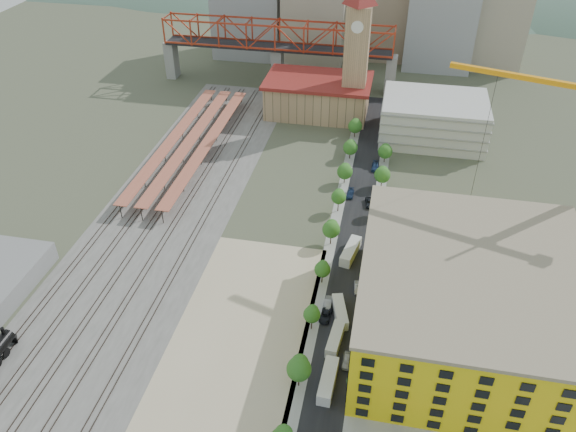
% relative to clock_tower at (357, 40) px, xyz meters
% --- Properties ---
extents(ground, '(400.00, 400.00, 0.00)m').
position_rel_clock_tower_xyz_m(ground, '(-8.00, -79.99, -28.70)').
color(ground, '#474C38').
rests_on(ground, ground).
extents(ballast_strip, '(36.00, 165.00, 0.06)m').
position_rel_clock_tower_xyz_m(ballast_strip, '(-44.00, -62.49, -28.67)').
color(ballast_strip, '#605E59').
rests_on(ballast_strip, ground).
extents(dirt_lot, '(28.00, 67.00, 0.06)m').
position_rel_clock_tower_xyz_m(dirt_lot, '(-12.00, -111.49, -28.67)').
color(dirt_lot, tan).
rests_on(dirt_lot, ground).
extents(street_asphalt, '(12.00, 170.00, 0.06)m').
position_rel_clock_tower_xyz_m(street_asphalt, '(8.00, -64.99, -28.67)').
color(street_asphalt, black).
rests_on(street_asphalt, ground).
extents(sidewalk_west, '(3.00, 170.00, 0.04)m').
position_rel_clock_tower_xyz_m(sidewalk_west, '(2.50, -64.99, -28.68)').
color(sidewalk_west, gray).
rests_on(sidewalk_west, ground).
extents(sidewalk_east, '(3.00, 170.00, 0.04)m').
position_rel_clock_tower_xyz_m(sidewalk_east, '(13.50, -64.99, -28.68)').
color(sidewalk_east, gray).
rests_on(sidewalk_east, ground).
extents(construction_pad, '(50.00, 90.00, 0.06)m').
position_rel_clock_tower_xyz_m(construction_pad, '(37.00, -99.99, -28.67)').
color(construction_pad, gray).
rests_on(construction_pad, ground).
extents(rail_tracks, '(26.56, 160.00, 0.18)m').
position_rel_clock_tower_xyz_m(rail_tracks, '(-45.80, -62.49, -28.55)').
color(rail_tracks, '#382B23').
rests_on(rail_tracks, ground).
extents(platform_canopies, '(16.00, 80.00, 4.12)m').
position_rel_clock_tower_xyz_m(platform_canopies, '(-49.00, -34.99, -24.70)').
color(platform_canopies, '#B55F45').
rests_on(platform_canopies, ground).
extents(station_hall, '(38.00, 24.00, 13.10)m').
position_rel_clock_tower_xyz_m(station_hall, '(-13.00, 2.01, -22.03)').
color(station_hall, tan).
rests_on(station_hall, ground).
extents(clock_tower, '(12.00, 12.00, 52.00)m').
position_rel_clock_tower_xyz_m(clock_tower, '(0.00, 0.00, 0.00)').
color(clock_tower, tan).
rests_on(clock_tower, ground).
extents(parking_garage, '(34.00, 26.00, 14.00)m').
position_rel_clock_tower_xyz_m(parking_garage, '(28.00, -9.99, -21.70)').
color(parking_garage, silver).
rests_on(parking_garage, ground).
extents(truss_bridge, '(94.00, 9.60, 25.60)m').
position_rel_clock_tower_xyz_m(truss_bridge, '(-33.00, 25.01, -9.83)').
color(truss_bridge, gray).
rests_on(truss_bridge, ground).
extents(construction_building, '(44.60, 50.60, 18.80)m').
position_rel_clock_tower_xyz_m(construction_building, '(34.00, -99.99, -19.29)').
color(construction_building, yellow).
rests_on(construction_building, ground).
extents(street_trees, '(15.40, 124.40, 8.00)m').
position_rel_clock_tower_xyz_m(street_trees, '(8.00, -74.99, -28.70)').
color(street_trees, '#31611D').
rests_on(street_trees, ground).
extents(skyline, '(133.00, 46.00, 60.00)m').
position_rel_clock_tower_xyz_m(skyline, '(-0.53, 62.32, -5.89)').
color(skyline, '#9EA0A3').
rests_on(skyline, ground).
extents(distant_hills, '(647.00, 264.00, 227.00)m').
position_rel_clock_tower_xyz_m(distant_hills, '(37.28, 180.01, -108.23)').
color(distant_hills, '#4C6B59').
rests_on(distant_hills, ground).
extents(site_trailer_a, '(3.07, 10.16, 2.75)m').
position_rel_clock_tower_xyz_m(site_trailer_a, '(8.00, -118.87, -27.32)').
color(site_trailer_a, silver).
rests_on(site_trailer_a, ground).
extents(site_trailer_b, '(3.21, 9.19, 2.47)m').
position_rel_clock_tower_xyz_m(site_trailer_b, '(8.00, -107.98, -27.46)').
color(site_trailer_b, silver).
rests_on(site_trailer_b, ground).
extents(site_trailer_c, '(4.76, 9.45, 2.50)m').
position_rel_clock_tower_xyz_m(site_trailer_c, '(8.00, -100.03, -27.45)').
color(site_trailer_c, silver).
rests_on(site_trailer_c, ground).
extents(site_trailer_d, '(4.63, 10.58, 2.81)m').
position_rel_clock_tower_xyz_m(site_trailer_d, '(8.00, -78.84, -27.29)').
color(site_trailer_d, silver).
rests_on(site_trailer_d, ground).
extents(car_1, '(1.72, 4.74, 1.55)m').
position_rel_clock_tower_xyz_m(car_1, '(5.00, -97.57, -27.92)').
color(car_1, gray).
rests_on(car_1, ground).
extents(car_2, '(2.69, 5.11, 1.37)m').
position_rel_clock_tower_xyz_m(car_2, '(5.00, -101.24, -28.01)').
color(car_2, black).
rests_on(car_2, ground).
extents(car_3, '(2.14, 5.02, 1.44)m').
position_rel_clock_tower_xyz_m(car_3, '(5.00, -51.70, -27.98)').
color(car_3, navy).
rests_on(car_3, ground).
extents(car_4, '(1.80, 4.46, 1.52)m').
position_rel_clock_tower_xyz_m(car_4, '(11.00, -112.79, -27.94)').
color(car_4, silver).
rests_on(car_4, ground).
extents(car_5, '(1.94, 4.39, 1.40)m').
position_rel_clock_tower_xyz_m(car_5, '(11.00, -90.94, -28.00)').
color(car_5, '#9C9BA0').
rests_on(car_5, ground).
extents(car_6, '(3.25, 5.65, 1.48)m').
position_rel_clock_tower_xyz_m(car_6, '(11.00, -55.24, -27.96)').
color(car_6, black).
rests_on(car_6, ground).
extents(car_7, '(2.24, 5.44, 1.57)m').
position_rel_clock_tower_xyz_m(car_7, '(11.00, -34.87, -27.91)').
color(car_7, navy).
rests_on(car_7, ground).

